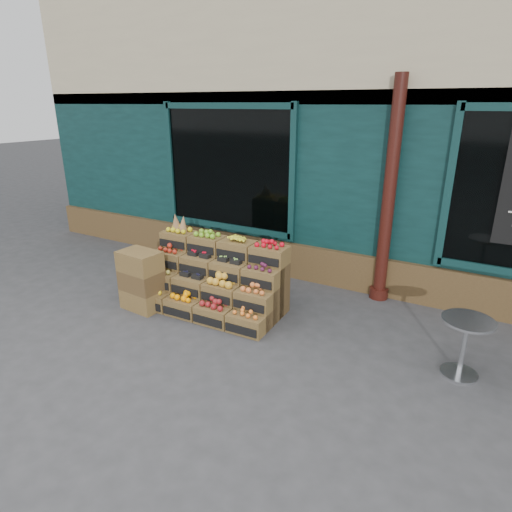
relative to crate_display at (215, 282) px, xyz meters
The scene contains 6 objects.
ground 1.06m from the crate_display, 34.65° to the right, with size 60.00×60.00×0.00m, color #38383A.
shop_facade 5.04m from the crate_display, 79.92° to the left, with size 12.00×6.24×4.80m.
crate_display is the anchor object (origin of this frame).
spare_crates 1.04m from the crate_display, 148.13° to the right, with size 0.61×0.44×0.87m.
bistro_table 3.30m from the crate_display, ahead, with size 0.54×0.54×0.68m.
shopkeeper 2.67m from the crate_display, 115.98° to the left, with size 0.78×0.51×2.15m, color #1B5F2A.
Camera 1 is at (2.52, -4.08, 2.83)m, focal length 30.00 mm.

